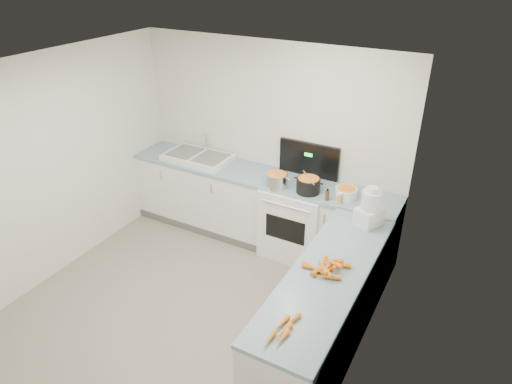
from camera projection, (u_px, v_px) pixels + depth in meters
The scene contains 19 objects.
floor at pixel (180, 318), 4.75m from camera, with size 3.50×4.00×0.00m, color gray, non-canonical shape.
ceiling at pixel (155, 78), 3.56m from camera, with size 3.50×4.00×0.00m, color silver, non-canonical shape.
wall_back at pixel (269, 143), 5.70m from camera, with size 3.50×2.50×0.00m, color silver, non-canonical shape.
wall_left at pixel (40, 175), 4.89m from camera, with size 4.00×2.50×0.00m, color silver, non-canonical shape.
wall_right at pixel (355, 273), 3.41m from camera, with size 4.00×2.50×0.00m, color silver, non-canonical shape.
counter_back at pixel (258, 207), 5.84m from camera, with size 3.50×0.62×0.94m.
counter_right at pixel (325, 313), 4.14m from camera, with size 0.62×2.20×0.94m.
stove at pixel (297, 218), 5.59m from camera, with size 0.76×0.65×1.36m.
sink at pixel (198, 157), 5.98m from camera, with size 0.86×0.52×0.31m.
steel_pot at pixel (277, 181), 5.28m from camera, with size 0.26×0.26×0.19m, color silver.
black_pot at pixel (308, 186), 5.17m from camera, with size 0.27×0.27×0.19m, color black.
wooden_spoon at pixel (309, 178), 5.12m from camera, with size 0.01×0.01×0.36m, color #AD7A47.
mixing_bowl at pixel (346, 193), 5.07m from camera, with size 0.24×0.24×0.11m, color white.
extract_bottle at pixel (327, 196), 5.01m from camera, with size 0.05×0.05×0.11m, color #593319.
spice_jar at pixel (339, 199), 4.96m from camera, with size 0.06×0.06×0.10m, color #E5B266.
food_processor at pixel (370, 209), 4.52m from camera, with size 0.29×0.31×0.42m.
carrot_pile at pixel (326, 267), 3.92m from camera, with size 0.40×0.34×0.09m.
peeled_carrots at pixel (282, 330), 3.30m from camera, with size 0.13×0.42×0.04m.
peelings at pixel (184, 150), 6.08m from camera, with size 0.24×0.15×0.01m.
Camera 1 is at (2.40, -2.74, 3.40)m, focal length 32.00 mm.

